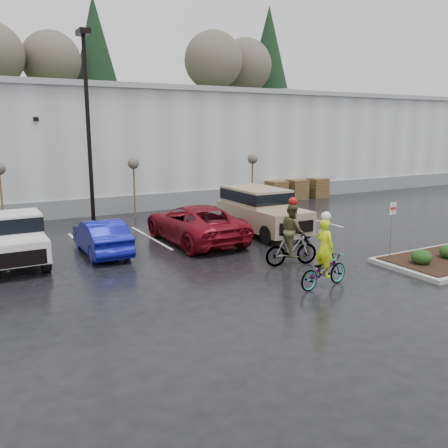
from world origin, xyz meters
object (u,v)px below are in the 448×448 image
suv_tan (263,211)px  cyclist_olive (292,241)px  pickup_white (9,236)px  pallet_stack_b (297,189)px  lamppost (87,108)px  cyclist_hivis (324,264)px  car_red (195,223)px  fire_lane_sign (392,223)px  pallet_stack_a (276,191)px  pallet_stack_c (317,188)px  sapling_east (252,162)px  sapling_mid (133,167)px  car_blue (101,236)px

suv_tan → cyclist_olive: bearing=-112.3°
pickup_white → pallet_stack_b: bearing=21.5°
lamppost → suv_tan: (6.28, -5.73, -4.66)m
suv_tan → cyclist_hivis: size_ratio=2.18×
car_red → lamppost: bearing=-63.5°
fire_lane_sign → pickup_white: 13.73m
cyclist_hivis → cyclist_olive: size_ratio=0.96×
pickup_white → car_red: size_ratio=0.91×
lamppost → pallet_stack_a: bearing=9.1°
suv_tan → pickup_white: bearing=177.5°
pallet_stack_b → lamppost: bearing=-172.0°
pickup_white → pallet_stack_c: bearing=19.7°
sapling_east → fire_lane_sign: 13.06m
sapling_east → pallet_stack_c: (6.00, 1.00, -2.05)m
pallet_stack_b → cyclist_hivis: bearing=-125.1°
lamppost → sapling_mid: (2.50, 1.00, -2.96)m
cyclist_hivis → lamppost: bearing=8.7°
pallet_stack_b → cyclist_olive: bearing=-128.3°
sapling_mid → pallet_stack_b: sapling_mid is taller
car_blue → sapling_east: bearing=-148.2°
pallet_stack_a → cyclist_olive: (-8.17, -12.50, 0.21)m
car_blue → pickup_white: bearing=-5.7°
lamppost → fire_lane_sign: 14.78m
lamppost → car_blue: 7.62m
pallet_stack_a → cyclist_olive: size_ratio=0.55×
car_red → cyclist_hivis: size_ratio=2.45×
car_blue → pallet_stack_c: bearing=-155.1°
sapling_mid → pallet_stack_b: 11.92m
pallet_stack_c → pallet_stack_a: bearing=180.0°
fire_lane_sign → car_red: 7.92m
sapling_mid → pallet_stack_a: size_ratio=2.37×
pallet_stack_b → cyclist_olive: size_ratio=0.55×
pallet_stack_a → sapling_mid: bearing=-174.3°
sapling_east → fire_lane_sign: bearing=-99.8°
pallet_stack_b → pallet_stack_a: bearing=180.0°
sapling_east → car_blue: sapling_east is taller
pallet_stack_a → fire_lane_sign: 14.60m
pallet_stack_b → car_blue: size_ratio=0.33×
sapling_east → pallet_stack_a: size_ratio=2.37×
sapling_mid → car_blue: bearing=-118.3°
pallet_stack_a → pallet_stack_c: 3.50m
pallet_stack_b → cyclist_hivis: 18.12m
sapling_mid → car_red: size_ratio=0.56×
lamppost → suv_tan: 9.69m
cyclist_olive → fire_lane_sign: bearing=-99.0°
sapling_mid → suv_tan: size_ratio=0.63×
sapling_mid → fire_lane_sign: size_ratio=1.45×
sapling_east → car_blue: size_ratio=0.78×
pallet_stack_c → fire_lane_sign: bearing=-120.7°
lamppost → pallet_stack_b: bearing=8.0°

